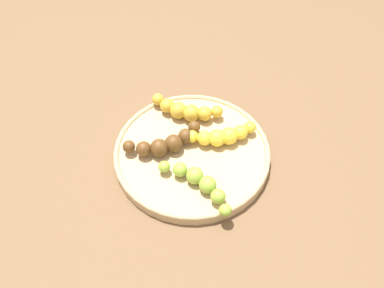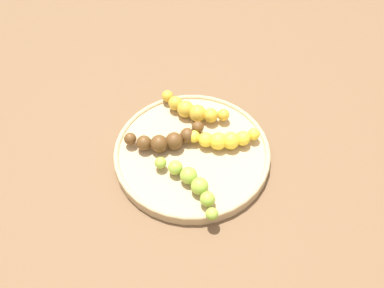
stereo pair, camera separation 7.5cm
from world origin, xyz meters
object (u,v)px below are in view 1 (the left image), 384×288
banana_overripe (165,143)px  fruit_bowl (192,153)px  banana_green (199,182)px  banana_yellow (223,135)px  banana_spotted (186,110)px

banana_overripe → fruit_bowl: bearing=63.6°
fruit_bowl → banana_green: size_ratio=1.89×
banana_green → banana_yellow: 0.11m
banana_green → banana_spotted: bearing=48.6°
banana_yellow → banana_green: bearing=-35.5°
banana_overripe → banana_yellow: size_ratio=1.18×
fruit_bowl → banana_green: 0.09m
fruit_bowl → banana_green: bearing=-141.1°
banana_yellow → fruit_bowl: bearing=-80.7°
banana_spotted → banana_green: bearing=24.7°
banana_green → banana_yellow: banana_yellow is taller
banana_green → banana_spotted: banana_spotted is taller
fruit_bowl → banana_overripe: banana_overripe is taller
banana_overripe → banana_green: size_ratio=0.81×
banana_overripe → banana_spotted: (0.09, 0.01, 0.00)m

